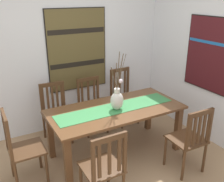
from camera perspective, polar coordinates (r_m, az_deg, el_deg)
The scene contains 12 objects.
wall_back at distance 4.39m, azimuth -10.65°, elevation 8.84°, with size 6.40×0.12×2.70m, color silver.
dining_table at distance 3.64m, azimuth 0.86°, elevation -5.34°, with size 1.89×0.89×0.74m.
table_runner at distance 3.60m, azimuth 0.87°, elevation -3.83°, with size 1.74×0.36×0.01m, color #388447.
centerpiece_vase at distance 3.50m, azimuth 1.13°, elevation -1.86°, with size 0.33×0.19×0.80m.
chair_0 at distance 3.35m, azimuth -19.59°, elevation -11.86°, with size 0.42×0.42×0.99m.
chair_1 at distance 4.36m, azimuth -4.54°, elevation -2.96°, with size 0.42×0.42×0.92m.
chair_2 at distance 4.16m, azimuth -12.53°, elevation -4.42°, with size 0.44×0.44×0.94m.
chair_3 at distance 4.65m, azimuth 2.57°, elevation -1.08°, with size 0.44×0.44×0.99m.
chair_4 at distance 2.88m, azimuth -1.87°, elevation -16.71°, with size 0.42×0.42×0.95m.
chair_5 at distance 3.48m, azimuth 17.01°, elevation -10.13°, with size 0.43×0.43×0.95m.
painting_on_back_wall at distance 4.39m, azimuth -7.75°, elevation 9.07°, with size 1.04×0.05×1.37m.
painting_on_side_wall at distance 4.16m, azimuth 21.18°, elevation 7.58°, with size 0.05×0.92×1.12m.
Camera 1 is at (-1.34, -2.22, 2.25)m, focal length 40.93 mm.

